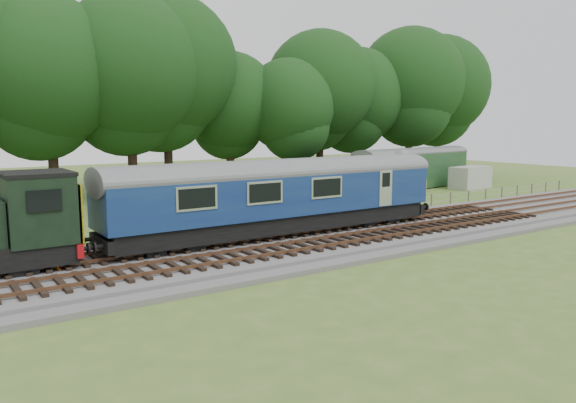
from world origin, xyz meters
TOP-DOWN VIEW (x-y plane):
  - ground at (0.00, 0.00)m, footprint 120.00×120.00m
  - ballast at (0.00, 0.00)m, footprint 70.00×7.00m
  - track_north at (0.00, 1.40)m, footprint 67.20×2.40m
  - track_south at (0.00, -1.60)m, footprint 67.20×2.40m
  - fence at (0.00, 4.50)m, footprint 64.00×0.12m
  - tree_line at (0.00, 22.00)m, footprint 70.00×8.00m
  - dmu_railcar at (1.37, 1.40)m, footprint 18.05×2.86m
  - worker at (-9.23, 0.64)m, footprint 0.81×0.70m
  - parked_coach at (23.73, 13.51)m, footprint 14.30×4.35m
  - shed at (14.44, 15.96)m, footprint 4.22×4.22m
  - caravan at (28.17, 10.67)m, footprint 4.23×2.39m

SIDE VIEW (x-z plane):
  - ground at x=0.00m, z-range 0.00..0.00m
  - fence at x=0.00m, z-range -0.50..0.50m
  - tree_line at x=0.00m, z-range -9.00..9.00m
  - ballast at x=0.00m, z-range 0.00..0.35m
  - track_north at x=0.00m, z-range 0.31..0.52m
  - track_south at x=0.00m, z-range 0.31..0.52m
  - caravan at x=28.17m, z-range 0.00..1.98m
  - worker at x=-9.23m, z-range 0.35..2.24m
  - shed at x=14.44m, z-range 0.02..2.65m
  - parked_coach at x=23.73m, z-range 0.22..3.83m
  - dmu_railcar at x=1.37m, z-range 0.67..4.54m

